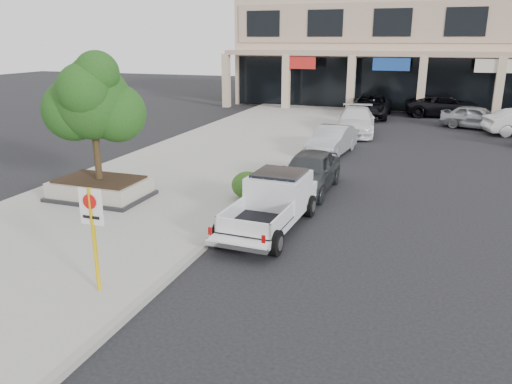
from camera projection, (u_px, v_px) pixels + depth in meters
ground at (255, 261)px, 12.54m from camera, size 120.00×120.00×0.00m
sidewalk at (174, 178)px, 19.67m from camera, size 8.00×52.00×0.15m
curb at (270, 188)px, 18.42m from camera, size 0.20×52.00×0.15m
strip_mall at (494, 47)px, 39.21m from camera, size 40.55×12.43×9.50m
planter at (100, 188)px, 16.97m from camera, size 3.20×2.20×0.68m
planter_tree at (99, 101)px, 16.20m from camera, size 2.90×2.55×4.00m
no_parking_sign at (93, 226)px, 10.37m from camera, size 0.55×0.09×2.30m
hedge at (248, 185)px, 16.82m from camera, size 1.10×0.99×0.93m
pickup_truck at (269, 205)px, 14.38m from camera, size 2.02×4.97×1.54m
curb_car_a at (309, 171)px, 18.16m from camera, size 1.80×4.32×1.46m
curb_car_b at (332, 140)px, 23.92m from camera, size 1.90×4.24×1.35m
curb_car_c at (356, 121)px, 29.03m from camera, size 2.69×5.43×1.52m
curb_car_d at (370, 106)px, 35.20m from camera, size 2.70×5.69×1.57m
lot_car_a at (476, 117)px, 30.66m from camera, size 4.52×2.97×1.43m
lot_car_d at (445, 106)px, 35.39m from camera, size 5.80×3.22×1.54m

